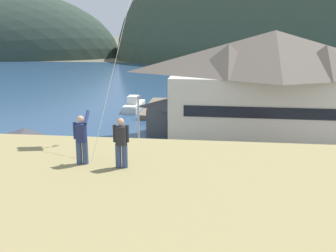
% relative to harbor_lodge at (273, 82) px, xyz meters
% --- Properties ---
extents(ground_plane, '(600.00, 600.00, 0.00)m').
position_rel_harbor_lodge_xyz_m(ground_plane, '(-9.40, -21.35, -6.09)').
color(ground_plane, '#66604C').
extents(parking_lot_pad, '(40.00, 20.00, 0.10)m').
position_rel_harbor_lodge_xyz_m(parking_lot_pad, '(-9.40, -16.35, -6.04)').
color(parking_lot_pad, gray).
rests_on(parking_lot_pad, ground).
extents(bay_water, '(360.00, 84.00, 0.03)m').
position_rel_harbor_lodge_xyz_m(bay_water, '(-9.40, 38.65, -6.08)').
color(bay_water, navy).
rests_on(bay_water, ground).
extents(far_hill_east_peak, '(93.32, 47.56, 75.11)m').
position_rel_harbor_lodge_xyz_m(far_hill_east_peak, '(12.81, 91.35, -6.09)').
color(far_hill_east_peak, '#42513D').
rests_on(far_hill_east_peak, ground).
extents(far_hill_center_saddle, '(127.54, 68.52, 91.06)m').
position_rel_harbor_lodge_xyz_m(far_hill_center_saddle, '(23.84, 97.25, -6.09)').
color(far_hill_center_saddle, '#3D4C38').
rests_on(far_hill_center_saddle, ground).
extents(harbor_lodge, '(22.46, 11.26, 11.41)m').
position_rel_harbor_lodge_xyz_m(harbor_lodge, '(0.00, 0.00, 0.00)').
color(harbor_lodge, beige).
rests_on(harbor_lodge, ground).
extents(storage_shed_near_lot, '(7.26, 4.93, 5.15)m').
position_rel_harbor_lodge_xyz_m(storage_shed_near_lot, '(-18.91, -18.23, -3.43)').
color(storage_shed_near_lot, '#338475').
rests_on(storage_shed_near_lot, ground).
extents(storage_shed_waterside, '(6.28, 4.15, 4.28)m').
position_rel_harbor_lodge_xyz_m(storage_shed_waterside, '(-10.41, 0.10, -3.88)').
color(storage_shed_waterside, '#474C56').
rests_on(storage_shed_waterside, ground).
extents(wharf_dock, '(3.20, 12.70, 0.70)m').
position_rel_harbor_lodge_xyz_m(wharf_dock, '(-14.18, 12.50, -5.74)').
color(wharf_dock, '#70604C').
rests_on(wharf_dock, ground).
extents(moored_boat_wharfside, '(2.19, 6.12, 2.16)m').
position_rel_harbor_lodge_xyz_m(moored_boat_wharfside, '(-17.47, 12.28, -5.37)').
color(moored_boat_wharfside, silver).
rests_on(moored_boat_wharfside, ground).
extents(parked_car_front_row_red, '(4.21, 2.08, 1.82)m').
position_rel_harbor_lodge_xyz_m(parked_car_front_row_red, '(-9.36, -13.89, -5.03)').
color(parked_car_front_row_red, '#9EA3A8').
rests_on(parked_car_front_row_red, parking_lot_pad).
extents(parked_car_mid_row_far, '(4.25, 2.15, 1.82)m').
position_rel_harbor_lodge_xyz_m(parked_car_mid_row_far, '(-4.77, -22.00, -5.03)').
color(parked_car_mid_row_far, black).
rests_on(parked_car_mid_row_far, parking_lot_pad).
extents(parked_car_front_row_end, '(4.26, 2.18, 1.82)m').
position_rel_harbor_lodge_xyz_m(parked_car_front_row_end, '(-13.44, -20.24, -5.03)').
color(parked_car_front_row_end, '#9EA3A8').
rests_on(parked_car_front_row_end, parking_lot_pad).
extents(parked_car_back_row_right, '(4.24, 2.13, 1.82)m').
position_rel_harbor_lodge_xyz_m(parked_car_back_row_right, '(-1.34, -14.75, -5.03)').
color(parked_car_back_row_right, red).
rests_on(parked_car_back_row_right, parking_lot_pad).
extents(parking_light_pole, '(0.24, 0.78, 6.05)m').
position_rel_harbor_lodge_xyz_m(parking_light_pole, '(-12.34, -10.79, -2.45)').
color(parking_light_pole, '#ADADB2').
rests_on(parking_light_pole, parking_lot_pad).
extents(person_kite_flyer, '(0.52, 0.68, 1.86)m').
position_rel_harbor_lodge_xyz_m(person_kite_flyer, '(-10.37, -31.37, 2.31)').
color(person_kite_flyer, '#384770').
rests_on(person_kite_flyer, grassy_hill_foreground).
extents(person_companion, '(0.55, 0.40, 1.74)m').
position_rel_harbor_lodge_xyz_m(person_companion, '(-8.91, -31.59, 2.29)').
color(person_companion, '#384770').
rests_on(person_companion, grassy_hill_foreground).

